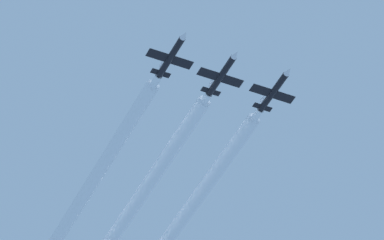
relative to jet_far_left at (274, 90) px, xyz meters
The scene contains 6 objects.
jet_far_left is the anchor object (origin of this frame).
jet_inner_left 10.03m from the jet_far_left, ahead, with size 8.02×11.69×2.81m.
jet_center 19.65m from the jet_far_left, ahead, with size 8.02×11.69×2.81m.
smoke_trail_far_left 38.82m from the jet_far_left, 90.00° to the right, with size 2.48×66.98×2.48m.
smoke_trail_inner_left 33.69m from the jet_far_left, 72.69° to the right, with size 2.48×54.17×2.48m.
smoke_trail_center 42.75m from the jet_far_left, 62.67° to the right, with size 2.48×66.97×2.48m.
Camera 1 is at (75.63, 153.92, 1.97)m, focal length 131.75 mm.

